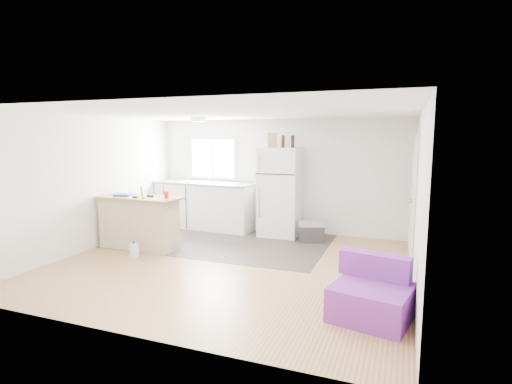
% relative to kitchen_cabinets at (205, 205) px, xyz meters
% --- Properties ---
extents(room, '(5.51, 5.01, 2.41)m').
position_rel_kitchen_cabinets_xyz_m(room, '(1.60, -2.14, 0.67)').
color(room, '#A17043').
rests_on(room, ground).
extents(vinyl_zone, '(4.05, 2.50, 0.00)m').
position_rel_kitchen_cabinets_xyz_m(vinyl_zone, '(0.87, -0.89, -0.52)').
color(vinyl_zone, '#332B26').
rests_on(vinyl_zone, floor).
extents(window, '(1.18, 0.06, 0.98)m').
position_rel_kitchen_cabinets_xyz_m(window, '(0.05, 0.34, 1.02)').
color(window, white).
rests_on(window, back_wall).
extents(interior_door, '(0.11, 0.92, 2.10)m').
position_rel_kitchen_cabinets_xyz_m(interior_door, '(4.32, -0.59, 0.49)').
color(interior_door, white).
rests_on(interior_door, right_wall).
extents(ceiling_fixture, '(0.30, 0.30, 0.07)m').
position_rel_kitchen_cabinets_xyz_m(ceiling_fixture, '(0.40, -0.94, 1.83)').
color(ceiling_fixture, white).
rests_on(ceiling_fixture, ceiling).
extents(kitchen_cabinets, '(2.35, 0.85, 1.33)m').
position_rel_kitchen_cabinets_xyz_m(kitchen_cabinets, '(0.00, 0.00, 0.00)').
color(kitchen_cabinets, white).
rests_on(kitchen_cabinets, floor).
extents(peninsula, '(1.58, 0.63, 0.96)m').
position_rel_kitchen_cabinets_xyz_m(peninsula, '(-0.35, -1.88, -0.04)').
color(peninsula, '#C2AB8C').
rests_on(peninsula, floor).
extents(refrigerator, '(0.82, 0.78, 1.81)m').
position_rel_kitchen_cabinets_xyz_m(refrigerator, '(1.77, -0.04, 0.38)').
color(refrigerator, white).
rests_on(refrigerator, floor).
extents(cooler, '(0.58, 0.48, 0.38)m').
position_rel_kitchen_cabinets_xyz_m(cooler, '(2.51, -0.33, -0.33)').
color(cooler, '#2F3032').
rests_on(cooler, floor).
extents(purple_seat, '(0.98, 0.95, 0.68)m').
position_rel_kitchen_cabinets_xyz_m(purple_seat, '(3.88, -3.30, -0.28)').
color(purple_seat, '#762E95').
rests_on(purple_seat, floor).
extents(cleaner_jug, '(0.15, 0.13, 0.28)m').
position_rel_kitchen_cabinets_xyz_m(cleaner_jug, '(-0.09, -2.40, -0.40)').
color(cleaner_jug, white).
rests_on(cleaner_jug, floor).
extents(mop, '(0.22, 0.34, 1.20)m').
position_rel_kitchen_cabinets_xyz_m(mop, '(-0.20, -2.07, -0.29)').
color(mop, green).
rests_on(mop, floor).
extents(red_cup, '(0.10, 0.10, 0.12)m').
position_rel_kitchen_cabinets_xyz_m(red_cup, '(0.23, -1.85, 0.50)').
color(red_cup, red).
rests_on(red_cup, peninsula).
extents(blue_tray, '(0.34, 0.29, 0.04)m').
position_rel_kitchen_cabinets_xyz_m(blue_tray, '(-0.66, -1.91, 0.45)').
color(blue_tray, blue).
rests_on(blue_tray, peninsula).
extents(tool_a, '(0.15, 0.08, 0.03)m').
position_rel_kitchen_cabinets_xyz_m(tool_a, '(-0.14, -1.82, 0.45)').
color(tool_a, black).
rests_on(tool_a, peninsula).
extents(tool_b, '(0.10, 0.04, 0.03)m').
position_rel_kitchen_cabinets_xyz_m(tool_b, '(-0.32, -2.01, 0.45)').
color(tool_b, black).
rests_on(tool_b, peninsula).
extents(cardboard_box, '(0.22, 0.17, 0.30)m').
position_rel_kitchen_cabinets_xyz_m(cardboard_box, '(1.60, -0.07, 1.44)').
color(cardboard_box, tan).
rests_on(cardboard_box, refrigerator).
extents(bottle_left, '(0.07, 0.07, 0.25)m').
position_rel_kitchen_cabinets_xyz_m(bottle_left, '(1.85, -0.14, 1.41)').
color(bottle_left, '#351009').
rests_on(bottle_left, refrigerator).
extents(bottle_right, '(0.09, 0.09, 0.25)m').
position_rel_kitchen_cabinets_xyz_m(bottle_right, '(2.03, -0.06, 1.41)').
color(bottle_right, '#351009').
rests_on(bottle_right, refrigerator).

